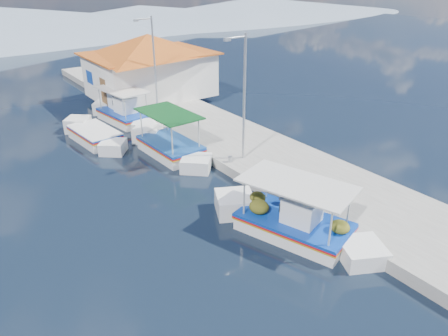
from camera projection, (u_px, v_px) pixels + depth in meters
ground at (185, 212)px, 17.10m from camera, size 160.00×160.00×0.00m
quay at (218, 134)px, 24.49m from camera, size 5.00×44.00×0.50m
bollards at (195, 139)px, 22.66m from camera, size 0.20×17.20×0.30m
main_caique at (293, 223)px, 15.53m from camera, size 3.57×6.95×2.40m
caique_green_canopy at (170, 147)px, 22.32m from camera, size 2.24×6.91×2.59m
caique_blue_hull at (95, 136)px, 24.02m from camera, size 2.20×6.23×1.11m
caique_far at (124, 115)px, 27.09m from camera, size 2.52×6.76×2.39m
harbor_building at (150, 64)px, 30.13m from camera, size 10.49×10.49×4.40m
lamp_post_near at (243, 92)px, 19.28m from camera, size 1.21×0.14×6.00m
lamp_post_far at (153, 61)px, 25.85m from camera, size 1.21×0.14×6.00m
mountain_ridge at (24, 22)px, 60.55m from camera, size 171.40×96.00×5.50m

